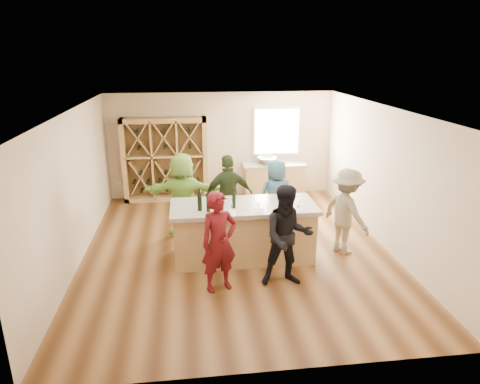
{
  "coord_description": "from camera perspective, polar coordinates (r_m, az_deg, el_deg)",
  "views": [
    {
      "loc": [
        -0.88,
        -7.8,
        3.82
      ],
      "look_at": [
        0.1,
        0.2,
        1.15
      ],
      "focal_mm": 32.0,
      "sensor_mm": 36.0,
      "label": 1
    }
  ],
  "objects": [
    {
      "name": "ceiling",
      "position": [
        7.9,
        -0.55,
        11.29
      ],
      "size": [
        6.0,
        7.0,
        0.1
      ],
      "primitive_type": "cube",
      "color": "white",
      "rests_on": "ground"
    },
    {
      "name": "floor",
      "position": [
        8.75,
        -0.5,
        -7.92
      ],
      "size": [
        6.0,
        7.0,
        0.1
      ],
      "primitive_type": "cube",
      "color": "brown",
      "rests_on": "ground"
    },
    {
      "name": "wine_bottle_a",
      "position": [
        7.69,
        -5.4,
        -1.3
      ],
      "size": [
        0.1,
        0.1,
        0.33
      ],
      "primitive_type": "cylinder",
      "rotation": [
        0.0,
        0.0,
        0.32
      ],
      "color": "black",
      "rests_on": "tasting_counter_top"
    },
    {
      "name": "person_server",
      "position": [
        8.52,
        13.96,
        -2.57
      ],
      "size": [
        0.93,
        1.22,
        1.71
      ],
      "primitive_type": "imported",
      "rotation": [
        0.0,
        0.0,
        2.0
      ],
      "color": "gray",
      "rests_on": "floor"
    },
    {
      "name": "wine_rack",
      "position": [
        11.41,
        -9.93,
        4.27
      ],
      "size": [
        2.2,
        0.45,
        2.2
      ],
      "primitive_type": "cube",
      "color": "tan",
      "rests_on": "floor"
    },
    {
      "name": "wine_glass_e",
      "position": [
        7.94,
        7.81,
        -1.26
      ],
      "size": [
        0.08,
        0.08,
        0.2
      ],
      "primitive_type": "cone",
      "rotation": [
        0.0,
        0.0,
        -0.06
      ],
      "color": "white",
      "rests_on": "tasting_counter_top"
    },
    {
      "name": "window_pane",
      "position": [
        11.66,
        4.94,
        8.04
      ],
      "size": [
        1.18,
        0.01,
        1.18
      ],
      "primitive_type": "cube",
      "color": "white",
      "rests_on": "wall_back"
    },
    {
      "name": "sink",
      "position": [
        11.54,
        3.62,
        4.21
      ],
      "size": [
        0.54,
        0.54,
        0.19
      ],
      "primitive_type": "imported",
      "color": "silver",
      "rests_on": "back_counter_top"
    },
    {
      "name": "wine_glass_b",
      "position": [
        7.55,
        2.51,
        -2.25
      ],
      "size": [
        0.08,
        0.08,
        0.17
      ],
      "primitive_type": "cone",
      "rotation": [
        0.0,
        0.0,
        0.18
      ],
      "color": "white",
      "rests_on": "tasting_counter_top"
    },
    {
      "name": "wine_bottle_b",
      "position": [
        7.63,
        -4.25,
        -1.63
      ],
      "size": [
        0.09,
        0.09,
        0.28
      ],
      "primitive_type": "cylinder",
      "rotation": [
        0.0,
        0.0,
        -0.29
      ],
      "color": "black",
      "rests_on": "tasting_counter_top"
    },
    {
      "name": "wall_right",
      "position": [
        9.06,
        19.03,
        1.82
      ],
      "size": [
        0.1,
        7.0,
        2.8
      ],
      "primitive_type": "cube",
      "color": "beige",
      "rests_on": "ground"
    },
    {
      "name": "person_near_right",
      "position": [
        7.19,
        6.37,
        -5.9
      ],
      "size": [
        0.87,
        0.49,
        1.76
      ],
      "primitive_type": "imported",
      "rotation": [
        0.0,
        0.0,
        -0.02
      ],
      "color": "black",
      "rests_on": "floor"
    },
    {
      "name": "person_far_left",
      "position": [
        9.16,
        -7.64,
        -0.34
      ],
      "size": [
        1.73,
        0.74,
        1.82
      ],
      "primitive_type": "imported",
      "rotation": [
        0.0,
        0.0,
        3.06
      ],
      "color": "#8CC64C",
      "rests_on": "floor"
    },
    {
      "name": "wall_front",
      "position": [
        4.96,
        4.21,
        -10.87
      ],
      "size": [
        6.0,
        0.1,
        2.8
      ],
      "primitive_type": "cube",
      "color": "beige",
      "rests_on": "ground"
    },
    {
      "name": "wine_bottle_c",
      "position": [
        7.81,
        -3.5,
        -1.14
      ],
      "size": [
        0.08,
        0.08,
        0.28
      ],
      "primitive_type": "cylinder",
      "rotation": [
        0.0,
        0.0,
        0.1
      ],
      "color": "black",
      "rests_on": "tasting_counter_top"
    },
    {
      "name": "back_counter_base",
      "position": [
        11.73,
        4.52,
        1.47
      ],
      "size": [
        1.6,
        0.58,
        0.86
      ],
      "primitive_type": "cube",
      "color": "tan",
      "rests_on": "floor"
    },
    {
      "name": "faucet",
      "position": [
        11.69,
        3.46,
        4.7
      ],
      "size": [
        0.02,
        0.02,
        0.3
      ],
      "primitive_type": "cylinder",
      "color": "silver",
      "rests_on": "back_counter_top"
    },
    {
      "name": "tasting_menu_a",
      "position": [
        7.59,
        -1.45,
        -2.82
      ],
      "size": [
        0.27,
        0.34,
        0.0
      ],
      "primitive_type": "cube",
      "rotation": [
        0.0,
        0.0,
        -0.1
      ],
      "color": "white",
      "rests_on": "tasting_counter_top"
    },
    {
      "name": "person_far_right",
      "position": [
        9.35,
        4.83,
        -0.53
      ],
      "size": [
        0.86,
        0.63,
        1.61
      ],
      "primitive_type": "imported",
      "rotation": [
        0.0,
        0.0,
        3.3
      ],
      "color": "#335972",
      "rests_on": "floor"
    },
    {
      "name": "wall_back",
      "position": [
        11.63,
        -2.52,
        6.31
      ],
      "size": [
        6.0,
        0.1,
        2.8
      ],
      "primitive_type": "cube",
      "color": "beige",
      "rests_on": "ground"
    },
    {
      "name": "window_frame",
      "position": [
        11.7,
        4.91,
        8.07
      ],
      "size": [
        1.3,
        0.06,
        1.3
      ],
      "primitive_type": "cube",
      "color": "white",
      "rests_on": "wall_back"
    },
    {
      "name": "tasting_menu_c",
      "position": [
        7.83,
        7.09,
        -2.27
      ],
      "size": [
        0.3,
        0.35,
        0.0
      ],
      "primitive_type": "cube",
      "rotation": [
        0.0,
        0.0,
        0.31
      ],
      "color": "white",
      "rests_on": "tasting_counter_top"
    },
    {
      "name": "tasting_counter_top",
      "position": [
        8.0,
        0.47,
        -1.98
      ],
      "size": [
        2.72,
        1.12,
        0.08
      ],
      "primitive_type": "cube",
      "color": "#A19784",
      "rests_on": "tasting_counter_base"
    },
    {
      "name": "tasting_menu_b",
      "position": [
        7.68,
        2.27,
        -2.57
      ],
      "size": [
        0.3,
        0.37,
        0.0
      ],
      "primitive_type": "cube",
      "rotation": [
        0.0,
        0.0,
        -0.19
      ],
      "color": "white",
      "rests_on": "tasting_counter_top"
    },
    {
      "name": "person_near_left",
      "position": [
        7.01,
        -2.82,
        -6.69
      ],
      "size": [
        0.74,
        0.64,
        1.71
      ],
      "primitive_type": "imported",
      "rotation": [
        0.0,
        0.0,
        0.35
      ],
      "color": "#590F14",
      "rests_on": "floor"
    },
    {
      "name": "back_counter_top",
      "position": [
        11.6,
        4.58,
        3.65
      ],
      "size": [
        1.7,
        0.62,
        0.06
      ],
      "primitive_type": "cube",
      "color": "#A19784",
      "rests_on": "back_counter_base"
    },
    {
      "name": "person_far_mid",
      "position": [
        9.04,
        -1.52,
        -0.57
      ],
      "size": [
        1.09,
        0.64,
        1.79
      ],
      "primitive_type": "imported",
      "rotation": [
        0.0,
        0.0,
        3.24
      ],
      "color": "#263319",
      "rests_on": "floor"
    },
    {
      "name": "tasting_counter_base",
      "position": [
        8.21,
        0.46,
        -5.52
      ],
      "size": [
        2.6,
        1.0,
        1.0
      ],
      "primitive_type": "cube",
      "color": "tan",
      "rests_on": "floor"
    },
    {
      "name": "wine_bottle_e",
      "position": [
        7.8,
        -0.81,
        -1.13
      ],
      "size": [
        0.09,
        0.09,
        0.28
      ],
      "primitive_type": "cylinder",
      "rotation": [
        0.0,
        0.0,
        0.42
      ],
      "color": "black",
      "rests_on": "tasting_counter_top"
    },
    {
      "name": "wine_glass_c",
      "position": [
        7.66,
        6.41,
        -1.99
      ],
      "size": [
        0.09,
        0.09,
        0.18
      ],
      "primitive_type": "cone",
      "rotation": [
        0.0,
        0.0,
        -0.33
      ],
      "color": "white",
      "rests_on": "tasting_counter_top"
    },
    {
      "name": "wall_left",
      "position": [
        8.44,
        -21.55,
        0.37
      ],
      "size": [
        0.1,
        7.0,
        2.8
      ],
      "primitive_type": "cube",
      "color": "beige",
      "rests_on": "ground"
    },
    {
      "name": "wine_glass_a",
      "position": [
        7.5,
        -1.21,
        -2.31
      ],
      "size": [
        0.08,
        0.08,
        0.19
      ],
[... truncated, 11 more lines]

